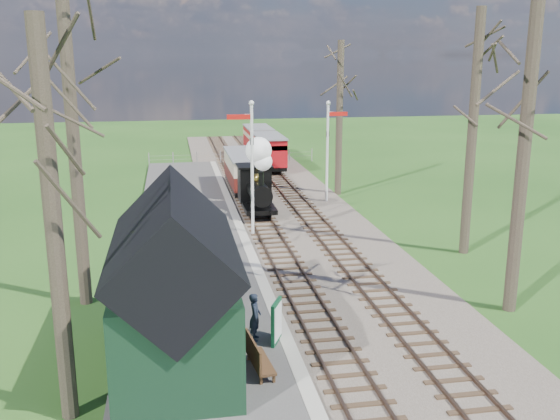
{
  "coord_description": "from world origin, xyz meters",
  "views": [
    {
      "loc": [
        -4.21,
        -11.55,
        8.15
      ],
      "look_at": [
        0.29,
        14.37,
        1.6
      ],
      "focal_mm": 40.0,
      "sensor_mm": 36.0,
      "label": 1
    }
  ],
  "objects_px": {
    "bench": "(257,357)",
    "sign_board": "(277,322)",
    "semaphore_near": "(251,159)",
    "red_carriage_a": "(269,151)",
    "semaphore_far": "(329,144)",
    "locomotive": "(257,180)",
    "station_shed": "(175,287)",
    "coach": "(244,169)",
    "person": "(255,317)",
    "red_carriage_b": "(258,141)"
  },
  "relations": [
    {
      "from": "locomotive",
      "to": "sign_board",
      "type": "xyz_separation_m",
      "value": [
        -1.49,
        -14.93,
        -1.09
      ]
    },
    {
      "from": "bench",
      "to": "semaphore_far",
      "type": "bearing_deg",
      "value": 70.67
    },
    {
      "from": "coach",
      "to": "bench",
      "type": "distance_m",
      "value": 22.72
    },
    {
      "from": "station_shed",
      "to": "person",
      "type": "bearing_deg",
      "value": 20.72
    },
    {
      "from": "locomotive",
      "to": "person",
      "type": "bearing_deg",
      "value": -98.05
    },
    {
      "from": "station_shed",
      "to": "semaphore_far",
      "type": "relative_size",
      "value": 1.1
    },
    {
      "from": "semaphore_near",
      "to": "coach",
      "type": "height_order",
      "value": "semaphore_near"
    },
    {
      "from": "semaphore_near",
      "to": "red_carriage_b",
      "type": "bearing_deg",
      "value": 81.23
    },
    {
      "from": "station_shed",
      "to": "locomotive",
      "type": "height_order",
      "value": "station_shed"
    },
    {
      "from": "semaphore_far",
      "to": "bench",
      "type": "relative_size",
      "value": 3.6
    },
    {
      "from": "semaphore_near",
      "to": "red_carriage_b",
      "type": "height_order",
      "value": "semaphore_near"
    },
    {
      "from": "red_carriage_a",
      "to": "red_carriage_b",
      "type": "bearing_deg",
      "value": 90.0
    },
    {
      "from": "semaphore_near",
      "to": "bench",
      "type": "height_order",
      "value": "semaphore_near"
    },
    {
      "from": "station_shed",
      "to": "red_carriage_a",
      "type": "bearing_deg",
      "value": 76.32
    },
    {
      "from": "station_shed",
      "to": "semaphore_near",
      "type": "xyz_separation_m",
      "value": [
        3.53,
        12.0,
        1.35
      ]
    },
    {
      "from": "coach",
      "to": "person",
      "type": "height_order",
      "value": "coach"
    },
    {
      "from": "locomotive",
      "to": "red_carriage_b",
      "type": "relative_size",
      "value": 0.84
    },
    {
      "from": "red_carriage_b",
      "to": "coach",
      "type": "bearing_deg",
      "value": -101.97
    },
    {
      "from": "red_carriage_a",
      "to": "bench",
      "type": "xyz_separation_m",
      "value": [
        -4.9,
        -29.35,
        -0.83
      ]
    },
    {
      "from": "semaphore_near",
      "to": "red_carriage_b",
      "type": "distance_m",
      "value": 22.2
    },
    {
      "from": "semaphore_near",
      "to": "coach",
      "type": "relative_size",
      "value": 0.95
    },
    {
      "from": "locomotive",
      "to": "red_carriage_b",
      "type": "bearing_deg",
      "value": 81.89
    },
    {
      "from": "semaphore_near",
      "to": "bench",
      "type": "bearing_deg",
      "value": -96.69
    },
    {
      "from": "station_shed",
      "to": "red_carriage_a",
      "type": "height_order",
      "value": "station_shed"
    },
    {
      "from": "semaphore_far",
      "to": "red_carriage_b",
      "type": "xyz_separation_m",
      "value": [
        -1.77,
        15.83,
        -1.91
      ]
    },
    {
      "from": "locomotive",
      "to": "coach",
      "type": "height_order",
      "value": "locomotive"
    },
    {
      "from": "semaphore_far",
      "to": "red_carriage_b",
      "type": "bearing_deg",
      "value": 96.39
    },
    {
      "from": "red_carriage_b",
      "to": "sign_board",
      "type": "relative_size",
      "value": 3.93
    },
    {
      "from": "station_shed",
      "to": "semaphore_near",
      "type": "height_order",
      "value": "semaphore_near"
    },
    {
      "from": "coach",
      "to": "sign_board",
      "type": "relative_size",
      "value": 5.3
    },
    {
      "from": "semaphore_near",
      "to": "semaphore_far",
      "type": "distance_m",
      "value": 7.91
    },
    {
      "from": "bench",
      "to": "sign_board",
      "type": "bearing_deg",
      "value": 63.6
    },
    {
      "from": "red_carriage_b",
      "to": "red_carriage_a",
      "type": "bearing_deg",
      "value": -90.0
    },
    {
      "from": "bench",
      "to": "person",
      "type": "relative_size",
      "value": 1.14
    },
    {
      "from": "semaphore_near",
      "to": "red_carriage_a",
      "type": "relative_size",
      "value": 1.27
    },
    {
      "from": "person",
      "to": "locomotive",
      "type": "bearing_deg",
      "value": 1.76
    },
    {
      "from": "locomotive",
      "to": "sign_board",
      "type": "height_order",
      "value": "locomotive"
    },
    {
      "from": "station_shed",
      "to": "locomotive",
      "type": "relative_size",
      "value": 1.53
    },
    {
      "from": "semaphore_far",
      "to": "locomotive",
      "type": "distance_m",
      "value": 5.25
    },
    {
      "from": "red_carriage_a",
      "to": "red_carriage_b",
      "type": "relative_size",
      "value": 1.0
    },
    {
      "from": "semaphore_near",
      "to": "bench",
      "type": "distance_m",
      "value": 13.45
    },
    {
      "from": "semaphore_near",
      "to": "sign_board",
      "type": "distance_m",
      "value": 11.79
    },
    {
      "from": "semaphore_far",
      "to": "sign_board",
      "type": "xyz_separation_m",
      "value": [
        -5.88,
        -17.43,
        -2.53
      ]
    },
    {
      "from": "red_carriage_a",
      "to": "person",
      "type": "xyz_separation_m",
      "value": [
        -4.69,
        -27.5,
        -0.54
      ]
    },
    {
      "from": "station_shed",
      "to": "person",
      "type": "height_order",
      "value": "station_shed"
    },
    {
      "from": "semaphore_far",
      "to": "bench",
      "type": "height_order",
      "value": "semaphore_far"
    },
    {
      "from": "semaphore_near",
      "to": "red_carriage_a",
      "type": "xyz_separation_m",
      "value": [
        3.37,
        16.33,
        -2.18
      ]
    },
    {
      "from": "red_carriage_b",
      "to": "person",
      "type": "xyz_separation_m",
      "value": [
        -4.69,
        -33.0,
        -0.54
      ]
    },
    {
      "from": "locomotive",
      "to": "red_carriage_a",
      "type": "relative_size",
      "value": 0.84
    },
    {
      "from": "locomotive",
      "to": "coach",
      "type": "relative_size",
      "value": 0.62
    }
  ]
}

